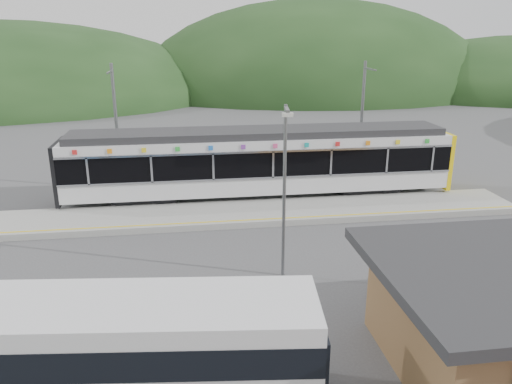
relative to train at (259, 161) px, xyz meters
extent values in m
plane|color=#4C4C4F|center=(-0.54, -6.00, -2.06)|extent=(120.00, 120.00, 0.00)
ellipsoid|color=#1E3D19|center=(15.46, 48.00, -2.06)|extent=(52.00, 39.00, 26.00)
cube|color=#9E9E99|center=(-0.54, -2.70, -1.91)|extent=(26.00, 3.20, 0.30)
cube|color=yellow|center=(-0.54, -4.00, -1.76)|extent=(26.00, 0.10, 0.01)
cube|color=black|center=(-6.02, 0.00, -1.76)|extent=(3.20, 2.20, 0.56)
cube|color=black|center=(5.98, 0.00, -1.76)|extent=(3.20, 2.20, 0.56)
cube|color=silver|center=(-0.02, 0.00, -1.02)|extent=(20.00, 2.90, 0.92)
cube|color=black|center=(-0.02, 0.00, 0.16)|extent=(20.00, 2.96, 1.45)
cube|color=silver|center=(-0.02, -1.50, -0.51)|extent=(20.00, 0.05, 0.10)
cube|color=silver|center=(-0.02, -1.50, 0.84)|extent=(20.00, 0.05, 0.10)
cube|color=silver|center=(-0.02, 0.00, 1.11)|extent=(20.00, 2.90, 0.45)
cube|color=#2D2D30|center=(-0.02, 0.00, 1.52)|extent=(19.40, 2.50, 0.36)
cube|color=yellow|center=(10.10, 0.00, -0.16)|extent=(0.24, 2.92, 3.00)
cube|color=black|center=(-10.12, 0.00, -0.16)|extent=(0.20, 2.92, 3.00)
cube|color=silver|center=(-8.52, -1.50, 0.16)|extent=(0.10, 0.05, 1.35)
cube|color=silver|center=(-5.52, -1.50, 0.16)|extent=(0.10, 0.05, 1.35)
cube|color=silver|center=(-2.52, -1.50, 0.16)|extent=(0.10, 0.05, 1.35)
cube|color=silver|center=(0.48, -1.50, 0.16)|extent=(0.10, 0.05, 1.35)
cube|color=silver|center=(3.48, -1.50, 0.16)|extent=(0.10, 0.05, 1.35)
cube|color=silver|center=(6.48, -1.50, 0.16)|extent=(0.10, 0.05, 1.35)
cube|color=silver|center=(8.98, -1.50, 0.16)|extent=(0.10, 0.05, 1.35)
cube|color=red|center=(-9.02, -1.49, 1.12)|extent=(0.22, 0.04, 0.22)
cube|color=orange|center=(-7.42, -1.49, 1.12)|extent=(0.22, 0.04, 0.22)
cube|color=yellow|center=(-5.82, -1.49, 1.12)|extent=(0.22, 0.04, 0.22)
cube|color=green|center=(-4.22, -1.49, 1.12)|extent=(0.22, 0.04, 0.22)
cube|color=blue|center=(-2.62, -1.49, 1.12)|extent=(0.22, 0.04, 0.22)
cube|color=purple|center=(-1.02, -1.49, 1.12)|extent=(0.22, 0.04, 0.22)
cube|color=#E54C8C|center=(0.58, -1.49, 1.12)|extent=(0.22, 0.04, 0.22)
cube|color=#19A5A5|center=(2.18, -1.49, 1.12)|extent=(0.22, 0.04, 0.22)
cube|color=red|center=(3.78, -1.49, 1.12)|extent=(0.22, 0.04, 0.22)
cube|color=orange|center=(5.38, -1.49, 1.12)|extent=(0.22, 0.04, 0.22)
cube|color=yellow|center=(6.98, -1.49, 1.12)|extent=(0.22, 0.04, 0.22)
cube|color=green|center=(8.58, -1.49, 1.12)|extent=(0.22, 0.04, 0.22)
cylinder|color=slate|center=(-7.54, 2.60, 1.44)|extent=(0.18, 0.18, 7.00)
cube|color=slate|center=(-7.54, 1.80, 4.54)|extent=(0.08, 1.80, 0.08)
cylinder|color=slate|center=(6.46, 2.60, 1.44)|extent=(0.18, 0.18, 7.00)
cube|color=slate|center=(6.46, 1.80, 4.54)|extent=(0.08, 1.80, 0.08)
cube|color=silver|center=(-6.08, -15.03, -0.84)|extent=(10.55, 3.47, 0.75)
cube|color=black|center=(-6.08, -15.03, -0.09)|extent=(10.55, 3.51, 0.75)
cube|color=silver|center=(-6.08, -15.03, 0.52)|extent=(10.55, 3.47, 0.47)
cylinder|color=slate|center=(-0.45, -9.00, 1.09)|extent=(0.12, 0.12, 6.31)
cube|color=slate|center=(-0.45, -9.47, 4.14)|extent=(0.26, 1.06, 0.12)
cube|color=silver|center=(-0.45, -9.95, 4.06)|extent=(0.37, 0.22, 0.12)
camera|label=1|loc=(-3.77, -25.33, 6.62)|focal=35.00mm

